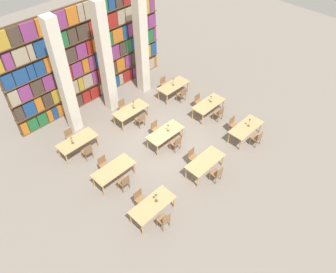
{
  "coord_description": "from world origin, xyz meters",
  "views": [
    {
      "loc": [
        -8.01,
        -8.23,
        11.58
      ],
      "look_at": [
        0.0,
        -0.25,
        0.66
      ],
      "focal_mm": 35.0,
      "sensor_mm": 36.0,
      "label": 1
    }
  ],
  "objects_px": {
    "pillar_right": "(141,43)",
    "reading_table_4": "(165,133)",
    "reading_table_1": "(205,162)",
    "desk_lamp_3": "(211,98)",
    "chair_7": "(104,164)",
    "chair_16": "(182,94)",
    "pillar_left": "(64,79)",
    "chair_2": "(217,173)",
    "desk_lamp_1": "(249,121)",
    "pillar_center": "(105,60)",
    "desk_lamp_5": "(133,103)",
    "chair_5": "(233,124)",
    "chair_6": "(124,182)",
    "chair_8": "(176,143)",
    "chair_9": "(156,128)",
    "reading_table_5": "(209,105)",
    "chair_10": "(219,113)",
    "desk_lamp_0": "(156,196)",
    "chair_11": "(199,101)",
    "chair_17": "(164,84)",
    "chair_12": "(87,151)",
    "chair_1": "(140,198)",
    "reading_table_0": "(153,206)",
    "chair_3": "(193,156)",
    "reading_table_8": "(173,86)",
    "reading_table_7": "(131,111)",
    "desk_lamp_2": "(168,126)",
    "reading_table_3": "(114,170)",
    "desk_lamp_6": "(173,80)",
    "chair_0": "(164,220)",
    "reading_table_6": "(77,142)",
    "reading_table_2": "(246,128)",
    "chair_13": "(70,136)",
    "desk_lamp_4": "(72,139)",
    "chair_15": "(123,107)"
  },
  "relations": [
    {
      "from": "chair_12",
      "to": "chair_15",
      "type": "relative_size",
      "value": 1.0
    },
    {
      "from": "desk_lamp_1",
      "to": "desk_lamp_5",
      "type": "distance_m",
      "value": 5.93
    },
    {
      "from": "chair_3",
      "to": "chair_13",
      "type": "xyz_separation_m",
      "value": [
        -3.23,
        5.13,
        0.0
      ]
    },
    {
      "from": "chair_11",
      "to": "desk_lamp_3",
      "type": "distance_m",
      "value": 0.88
    },
    {
      "from": "pillar_center",
      "to": "chair_5",
      "type": "relative_size",
      "value": 6.7
    },
    {
      "from": "reading_table_2",
      "to": "chair_8",
      "type": "relative_size",
      "value": 2.11
    },
    {
      "from": "pillar_right",
      "to": "reading_table_1",
      "type": "height_order",
      "value": "pillar_right"
    },
    {
      "from": "desk_lamp_0",
      "to": "desk_lamp_5",
      "type": "xyz_separation_m",
      "value": [
        3.2,
        5.06,
        0.01
      ]
    },
    {
      "from": "desk_lamp_0",
      "to": "chair_10",
      "type": "height_order",
      "value": "desk_lamp_0"
    },
    {
      "from": "reading_table_3",
      "to": "chair_16",
      "type": "distance_m",
      "value": 6.53
    },
    {
      "from": "chair_9",
      "to": "reading_table_1",
      "type": "bearing_deg",
      "value": 88.5
    },
    {
      "from": "chair_2",
      "to": "reading_table_7",
      "type": "bearing_deg",
      "value": 89.86
    },
    {
      "from": "chair_5",
      "to": "chair_6",
      "type": "relative_size",
      "value": 1.0
    },
    {
      "from": "chair_11",
      "to": "desk_lamp_4",
      "type": "xyz_separation_m",
      "value": [
        -6.82,
        1.88,
        0.52
      ]
    },
    {
      "from": "chair_10",
      "to": "reading_table_8",
      "type": "bearing_deg",
      "value": 92.51
    },
    {
      "from": "pillar_right",
      "to": "reading_table_4",
      "type": "bearing_deg",
      "value": -119.28
    },
    {
      "from": "chair_8",
      "to": "chair_9",
      "type": "height_order",
      "value": "same"
    },
    {
      "from": "chair_3",
      "to": "reading_table_8",
      "type": "distance_m",
      "value": 5.36
    },
    {
      "from": "chair_2",
      "to": "reading_table_2",
      "type": "height_order",
      "value": "chair_2"
    },
    {
      "from": "reading_table_4",
      "to": "reading_table_7",
      "type": "distance_m",
      "value": 2.5
    },
    {
      "from": "chair_1",
      "to": "reading_table_0",
      "type": "bearing_deg",
      "value": 94.02
    },
    {
      "from": "desk_lamp_3",
      "to": "chair_16",
      "type": "relative_size",
      "value": 0.45
    },
    {
      "from": "desk_lamp_2",
      "to": "reading_table_3",
      "type": "bearing_deg",
      "value": -179.45
    },
    {
      "from": "desk_lamp_5",
      "to": "chair_2",
      "type": "bearing_deg",
      "value": -92.11
    },
    {
      "from": "chair_1",
      "to": "reading_table_3",
      "type": "xyz_separation_m",
      "value": [
        0.11,
        1.82,
        0.16
      ]
    },
    {
      "from": "reading_table_5",
      "to": "chair_7",
      "type": "bearing_deg",
      "value": 173.72
    },
    {
      "from": "reading_table_3",
      "to": "desk_lamp_6",
      "type": "xyz_separation_m",
      "value": [
        6.29,
        2.51,
        0.42
      ]
    },
    {
      "from": "chair_10",
      "to": "chair_17",
      "type": "relative_size",
      "value": 1.0
    },
    {
      "from": "chair_1",
      "to": "chair_10",
      "type": "distance_m",
      "value": 6.66
    },
    {
      "from": "desk_lamp_2",
      "to": "desk_lamp_1",
      "type": "bearing_deg",
      "value": -40.04
    },
    {
      "from": "pillar_center",
      "to": "reading_table_0",
      "type": "bearing_deg",
      "value": -115.42
    },
    {
      "from": "chair_7",
      "to": "chair_16",
      "type": "height_order",
      "value": "same"
    },
    {
      "from": "chair_1",
      "to": "chair_17",
      "type": "relative_size",
      "value": 1.0
    },
    {
      "from": "pillar_left",
      "to": "chair_7",
      "type": "distance_m",
      "value": 4.39
    },
    {
      "from": "chair_6",
      "to": "desk_lamp_4",
      "type": "xyz_separation_m",
      "value": [
        -0.34,
        3.3,
        0.52
      ]
    },
    {
      "from": "chair_10",
      "to": "chair_12",
      "type": "relative_size",
      "value": 1.0
    },
    {
      "from": "chair_8",
      "to": "desk_lamp_6",
      "type": "height_order",
      "value": "desk_lamp_6"
    },
    {
      "from": "pillar_left",
      "to": "desk_lamp_3",
      "type": "xyz_separation_m",
      "value": [
        5.87,
        -4.21,
        -2.0
      ]
    },
    {
      "from": "pillar_center",
      "to": "chair_10",
      "type": "height_order",
      "value": "pillar_center"
    },
    {
      "from": "chair_8",
      "to": "chair_7",
      "type": "bearing_deg",
      "value": 157.44
    },
    {
      "from": "reading_table_3",
      "to": "reading_table_5",
      "type": "xyz_separation_m",
      "value": [
        6.43,
        0.0,
        0.0
      ]
    },
    {
      "from": "chair_0",
      "to": "chair_17",
      "type": "height_order",
      "value": "same"
    },
    {
      "from": "chair_2",
      "to": "desk_lamp_1",
      "type": "relative_size",
      "value": 1.92
    },
    {
      "from": "chair_0",
      "to": "reading_table_6",
      "type": "distance_m",
      "value": 5.85
    },
    {
      "from": "pillar_center",
      "to": "chair_10",
      "type": "bearing_deg",
      "value": -56.18
    },
    {
      "from": "chair_2",
      "to": "reading_table_7",
      "type": "height_order",
      "value": "chair_2"
    },
    {
      "from": "reading_table_1",
      "to": "desk_lamp_3",
      "type": "height_order",
      "value": "desk_lamp_3"
    },
    {
      "from": "reading_table_0",
      "to": "chair_1",
      "type": "xyz_separation_m",
      "value": [
        -0.05,
        0.71,
        -0.16
      ]
    },
    {
      "from": "reading_table_3",
      "to": "chair_3",
      "type": "bearing_deg",
      "value": -29.9
    },
    {
      "from": "pillar_center",
      "to": "desk_lamp_3",
      "type": "relative_size",
      "value": 15.04
    }
  ]
}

